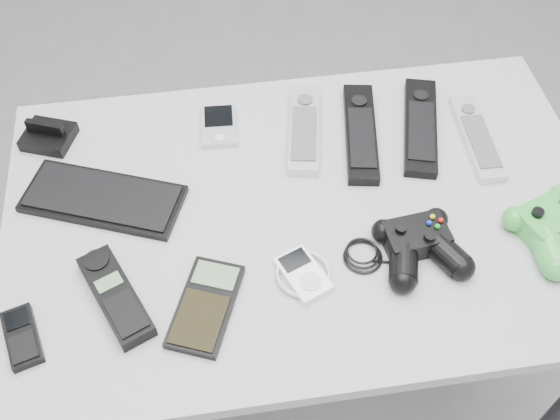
{
  "coord_description": "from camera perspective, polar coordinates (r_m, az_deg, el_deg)",
  "views": [
    {
      "loc": [
        -0.06,
        -0.77,
        1.6
      ],
      "look_at": [
        0.04,
        -0.1,
        0.72
      ],
      "focal_mm": 42.0,
      "sensor_mm": 36.0,
      "label": 1
    }
  ],
  "objects": [
    {
      "name": "floor",
      "position": [
        1.77,
        -1.83,
        -11.85
      ],
      "size": [
        3.5,
        3.5,
        0.0
      ],
      "primitive_type": "plane",
      "color": "slate",
      "rests_on": "ground"
    },
    {
      "name": "desk",
      "position": [
        1.18,
        2.26,
        -1.69
      ],
      "size": [
        1.04,
        0.67,
        0.7
      ],
      "color": "gray",
      "rests_on": "floor"
    },
    {
      "name": "pda_keyboard",
      "position": [
        1.18,
        -15.15,
        1.0
      ],
      "size": [
        0.3,
        0.21,
        0.02
      ],
      "primitive_type": "cube",
      "rotation": [
        0.0,
        0.0,
        -0.38
      ],
      "color": "black",
      "rests_on": "desk"
    },
    {
      "name": "dock_bracket",
      "position": [
        1.3,
        -19.64,
        6.41
      ],
      "size": [
        0.11,
        0.1,
        0.05
      ],
      "primitive_type": "cube",
      "rotation": [
        0.0,
        0.0,
        -0.37
      ],
      "color": "black",
      "rests_on": "desk"
    },
    {
      "name": "pda",
      "position": [
        1.26,
        -5.34,
        7.34
      ],
      "size": [
        0.07,
        0.11,
        0.02
      ],
      "primitive_type": "cube",
      "rotation": [
        0.0,
        0.0,
        -0.06
      ],
      "color": "silver",
      "rests_on": "desk"
    },
    {
      "name": "remote_silver_a",
      "position": [
        1.25,
        2.13,
        7.15
      ],
      "size": [
        0.1,
        0.23,
        0.02
      ],
      "primitive_type": "cube",
      "rotation": [
        0.0,
        0.0,
        -0.19
      ],
      "color": "silver",
      "rests_on": "desk"
    },
    {
      "name": "remote_black_a",
      "position": [
        1.25,
        7.03,
        6.77
      ],
      "size": [
        0.1,
        0.25,
        0.02
      ],
      "primitive_type": "cube",
      "rotation": [
        0.0,
        0.0,
        -0.17
      ],
      "color": "black",
      "rests_on": "desk"
    },
    {
      "name": "remote_black_b",
      "position": [
        1.28,
        12.14,
        7.2
      ],
      "size": [
        0.12,
        0.25,
        0.02
      ],
      "primitive_type": "cube",
      "rotation": [
        0.0,
        0.0,
        -0.27
      ],
      "color": "black",
      "rests_on": "desk"
    },
    {
      "name": "remote_silver_b",
      "position": [
        1.29,
        16.76,
        6.16
      ],
      "size": [
        0.06,
        0.22,
        0.02
      ],
      "primitive_type": "cube",
      "rotation": [
        0.0,
        0.0,
        -0.04
      ],
      "color": "silver",
      "rests_on": "desk"
    },
    {
      "name": "mobile_phone",
      "position": [
        1.07,
        -21.56,
        -10.21
      ],
      "size": [
        0.07,
        0.11,
        0.02
      ],
      "primitive_type": "cube",
      "rotation": [
        0.0,
        0.0,
        0.28
      ],
      "color": "black",
      "rests_on": "desk"
    },
    {
      "name": "cordless_handset",
      "position": [
        1.05,
        -14.13,
        -7.25
      ],
      "size": [
        0.12,
        0.19,
        0.03
      ],
      "primitive_type": "cube",
      "rotation": [
        0.0,
        0.0,
        0.42
      ],
      "color": "black",
      "rests_on": "desk"
    },
    {
      "name": "calculator",
      "position": [
        1.03,
        -6.5,
        -8.27
      ],
      "size": [
        0.14,
        0.18,
        0.02
      ],
      "primitive_type": "cube",
      "rotation": [
        0.0,
        0.0,
        -0.39
      ],
      "color": "black",
      "rests_on": "desk"
    },
    {
      "name": "mp3_player",
      "position": [
        1.05,
        2.04,
        -5.58
      ],
      "size": [
        0.12,
        0.12,
        0.02
      ],
      "primitive_type": "cube",
      "rotation": [
        0.0,
        0.0,
        0.39
      ],
      "color": "white",
      "rests_on": "desk"
    },
    {
      "name": "controller_black",
      "position": [
        1.09,
        12.05,
        -2.86
      ],
      "size": [
        0.26,
        0.18,
        0.05
      ],
      "primitive_type": null,
      "rotation": [
        0.0,
        0.0,
        0.11
      ],
      "color": "black",
      "rests_on": "desk"
    },
    {
      "name": "controller_green",
      "position": [
        1.17,
        22.97,
        -1.17
      ],
      "size": [
        0.2,
        0.21,
        0.05
      ],
      "primitive_type": null,
      "rotation": [
        0.0,
        0.0,
        0.34
      ],
      "color": "#247C22",
      "rests_on": "desk"
    }
  ]
}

